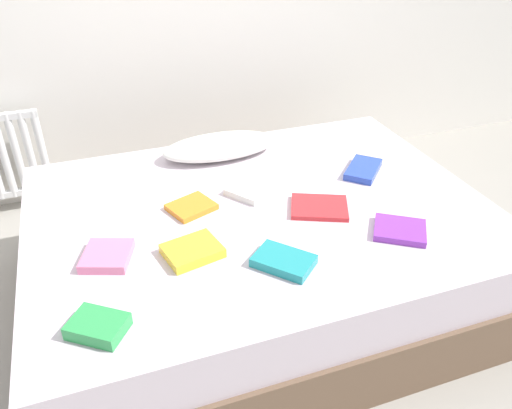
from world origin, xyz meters
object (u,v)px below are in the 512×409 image
at_px(textbook_blue, 363,169).
at_px(textbook_white, 251,189).
at_px(textbook_red, 319,207).
at_px(textbook_purple, 400,230).
at_px(textbook_green, 98,326).
at_px(pillow, 220,146).
at_px(textbook_yellow, 192,251).
at_px(textbook_teal, 284,261).
at_px(textbook_orange, 191,207).
at_px(textbook_pink, 107,256).
at_px(bed, 260,253).

bearing_deg(textbook_blue, textbook_white, 133.21).
relative_size(textbook_red, textbook_purple, 1.20).
relative_size(textbook_purple, textbook_green, 1.17).
height_order(pillow, textbook_purple, pillow).
distance_m(textbook_blue, textbook_yellow, 1.00).
distance_m(textbook_blue, textbook_red, 0.42).
bearing_deg(textbook_yellow, textbook_teal, -42.08).
bearing_deg(textbook_red, textbook_blue, 57.71).
relative_size(textbook_orange, textbook_pink, 1.02).
xyz_separation_m(textbook_pink, textbook_green, (-0.06, -0.36, 0.01)).
height_order(textbook_teal, textbook_green, textbook_green).
relative_size(textbook_pink, textbook_purple, 0.89).
height_order(bed, textbook_teal, textbook_teal).
xyz_separation_m(textbook_orange, textbook_yellow, (-0.07, -0.31, 0.01)).
relative_size(textbook_red, textbook_green, 1.40).
bearing_deg(bed, textbook_teal, -97.82).
distance_m(bed, pillow, 0.61).
bearing_deg(textbook_green, textbook_teal, 45.78).
bearing_deg(textbook_green, pillow, 92.54).
xyz_separation_m(textbook_blue, textbook_red, (-0.35, -0.23, -0.01)).
distance_m(textbook_teal, textbook_pink, 0.66).
xyz_separation_m(bed, pillow, (-0.02, 0.53, 0.30)).
bearing_deg(textbook_green, textbook_pink, 116.33).
xyz_separation_m(bed, textbook_orange, (-0.29, 0.08, 0.27)).
distance_m(textbook_orange, textbook_pink, 0.44).
relative_size(textbook_orange, textbook_purple, 0.90).
bearing_deg(pillow, textbook_orange, -120.01).
distance_m(textbook_teal, textbook_purple, 0.52).
bearing_deg(textbook_white, textbook_orange, 154.65).
bearing_deg(textbook_orange, bed, -36.28).
xyz_separation_m(textbook_blue, textbook_yellow, (-0.94, -0.36, 0.00)).
xyz_separation_m(textbook_blue, textbook_green, (-1.31, -0.64, 0.01)).
bearing_deg(textbook_orange, textbook_yellow, -123.91).
distance_m(textbook_pink, textbook_yellow, 0.32).
bearing_deg(pillow, textbook_yellow, -113.49).
bearing_deg(textbook_pink, textbook_teal, -2.22).
distance_m(textbook_teal, textbook_red, 0.42).
relative_size(textbook_red, textbook_pink, 1.35).
bearing_deg(textbook_yellow, textbook_blue, 8.45).
height_order(textbook_blue, textbook_purple, textbook_blue).
bearing_deg(textbook_green, textbook_orange, 89.87).
bearing_deg(textbook_blue, textbook_teal, 173.46).
bearing_deg(textbook_white, textbook_purple, -82.56).
height_order(textbook_teal, textbook_yellow, textbook_yellow).
xyz_separation_m(pillow, textbook_red, (0.26, -0.64, -0.04)).
relative_size(pillow, textbook_pink, 3.32).
relative_size(textbook_teal, textbook_blue, 0.91).
height_order(textbook_red, textbook_white, textbook_white).
distance_m(bed, textbook_orange, 0.40).
height_order(textbook_purple, textbook_white, textbook_white).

